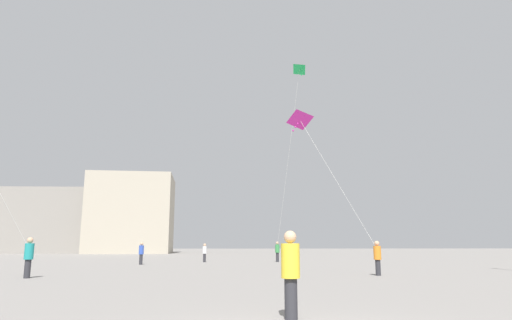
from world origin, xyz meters
TOP-DOWN VIEW (x-y plane):
  - person_in_teal at (-10.70, 13.89)m, footprint 0.40×0.40m
  - person_in_orange at (6.01, 14.77)m, footprint 0.37×0.37m
  - person_in_blue at (-8.30, 27.36)m, footprint 0.37×0.37m
  - person_in_yellow at (-0.00, 2.16)m, footprint 0.40×0.40m
  - person_in_green at (2.65, 31.87)m, footprint 0.39×0.39m
  - person_in_white at (-3.74, 31.77)m, footprint 0.35×0.35m
  - kite_emerald_delta at (4.09, 26.76)m, footprint 2.11×6.05m
  - kite_magenta_delta at (2.41, 15.55)m, footprint 4.28×1.43m
  - building_centre_hall at (-37.00, 73.60)m, footprint 25.50×11.67m
  - building_right_hall at (-19.00, 70.64)m, footprint 14.60×13.80m

SIDE VIEW (x-z plane):
  - person_in_white at x=-3.74m, z-range 0.08..1.67m
  - person_in_blue at x=-8.30m, z-range 0.08..1.78m
  - person_in_orange at x=6.01m, z-range 0.08..1.79m
  - person_in_green at x=2.65m, z-range 0.09..1.85m
  - person_in_yellow at x=0.00m, z-range 0.09..1.92m
  - person_in_teal at x=-10.70m, z-range 0.09..1.95m
  - building_centre_hall at x=-37.00m, z-range 0.00..11.14m
  - building_right_hall at x=-19.00m, z-range 0.00..13.34m
  - kite_magenta_delta at x=2.41m, z-range 4.45..11.76m
  - kite_emerald_delta at x=4.09m, z-range 8.07..22.88m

